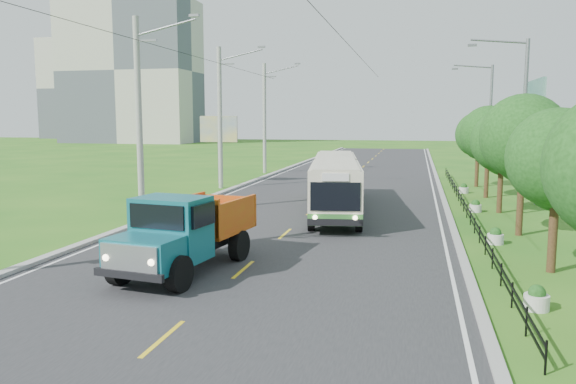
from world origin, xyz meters
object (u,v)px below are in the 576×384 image
(pole_near, at_px, (140,116))
(tree_fifth, at_px, (489,137))
(tree_back, at_px, (479,137))
(planter_far, at_px, (464,189))
(planter_mid, at_px, (475,207))
(tree_third, at_px, (524,142))
(pole_mid, at_px, (220,117))
(billboard_right, at_px, (533,113))
(streetlight_far, at_px, (488,120))
(bus, at_px, (335,180))
(planter_near, at_px, (495,237))
(dump_truck, at_px, (186,227))
(tree_fourth, at_px, (503,145))
(planter_front, at_px, (537,299))
(streetlight_mid, at_px, (521,120))
(pole_far, at_px, (265,118))
(billboard_left, at_px, (219,133))
(tree_second, at_px, (558,164))

(pole_near, distance_m, tree_fifth, 21.31)
(tree_back, relative_size, planter_far, 8.21)
(planter_mid, bearing_deg, tree_third, -77.90)
(pole_mid, relative_size, billboard_right, 1.37)
(streetlight_far, xyz_separation_m, bus, (-9.46, -15.10, -3.23))
(streetlight_far, relative_size, planter_mid, 13.54)
(planter_near, bearing_deg, planter_mid, 90.00)
(planter_near, bearing_deg, dump_truck, -148.04)
(tree_fourth, bearing_deg, planter_far, 99.08)
(planter_mid, relative_size, dump_truck, 0.11)
(tree_fourth, distance_m, planter_far, 8.62)
(planter_front, height_order, bus, bus)
(tree_third, relative_size, streetlight_mid, 0.66)
(pole_far, distance_m, bus, 22.47)
(planter_front, relative_size, planter_near, 1.00)
(tree_third, relative_size, billboard_right, 0.82)
(pole_far, distance_m, planter_mid, 25.85)
(tree_fifth, xyz_separation_m, planter_near, (-1.26, -14.14, -3.57))
(tree_fourth, xyz_separation_m, billboard_left, (-19.36, 9.86, 0.28))
(tree_third, relative_size, planter_far, 8.96)
(planter_near, height_order, planter_mid, same)
(tree_second, distance_m, planter_far, 20.16)
(tree_fourth, xyz_separation_m, planter_mid, (-1.26, -0.14, -3.30))
(planter_mid, bearing_deg, planter_front, -90.00)
(tree_fifth, bearing_deg, planter_mid, -101.56)
(tree_fourth, relative_size, planter_front, 8.06)
(tree_third, xyz_separation_m, streetlight_mid, (0.79, 5.86, 0.92))
(planter_near, bearing_deg, tree_fourth, 81.23)
(planter_mid, bearing_deg, tree_second, -83.95)
(tree_fourth, height_order, billboard_right, billboard_right)
(tree_fourth, xyz_separation_m, streetlight_mid, (0.79, -0.14, 1.32))
(tree_second, distance_m, tree_back, 24.00)
(pole_far, relative_size, tree_second, 1.89)
(pole_far, height_order, billboard_right, pole_far)
(planter_near, bearing_deg, planter_front, -90.00)
(pole_near, bearing_deg, planter_front, -33.12)
(planter_front, height_order, dump_truck, dump_truck)
(pole_near, bearing_deg, planter_near, -10.09)
(tree_third, height_order, streetlight_mid, streetlight_mid)
(planter_far, bearing_deg, tree_second, -86.38)
(tree_fourth, bearing_deg, pole_mid, 159.26)
(tree_second, bearing_deg, planter_far, 93.62)
(tree_second, height_order, bus, tree_second)
(pole_far, xyz_separation_m, planter_mid, (16.86, -19.00, -4.81))
(tree_fourth, bearing_deg, streetlight_mid, -10.15)
(tree_fifth, height_order, planter_near, tree_fifth)
(tree_fifth, bearing_deg, billboard_right, -3.30)
(planter_near, bearing_deg, billboard_right, 75.20)
(pole_near, xyz_separation_m, planter_mid, (16.86, 5.00, -4.81))
(streetlight_far, distance_m, planter_near, 22.57)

